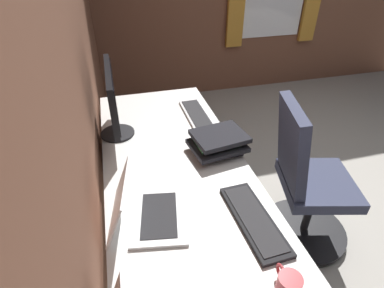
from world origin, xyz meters
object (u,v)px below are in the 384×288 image
Objects in this scene: monitor_primary at (113,99)px; office_chair at (305,184)px; keyboard_spare at (254,219)px; coffee_mug at (288,285)px; laptop_leftmost at (144,209)px; book_stack_near at (218,142)px; keyboard_main at (197,114)px; drawer_pedestal at (162,178)px.

monitor_primary reaches higher than office_chair.
coffee_mug is (-0.32, 0.03, 0.03)m from keyboard_spare.
laptop_leftmost is 0.46m from keyboard_spare.
coffee_mug is (-0.84, 0.05, -0.01)m from book_stack_near.
keyboard_main is at bearing 0.82° from book_stack_near.
office_chair is at bearing -54.59° from keyboard_spare.
monitor_primary is 1.66× the size of book_stack_near.
drawer_pedestal is 0.50m from keyboard_main.
book_stack_near reaches higher than keyboard_main.
coffee_mug is 0.98m from office_chair.
keyboard_spare is 1.30× the size of book_stack_near.
keyboard_spare is at bearing 125.41° from office_chair.
coffee_mug is at bearing 175.15° from keyboard_spare.
drawer_pedestal is 1.23m from coffee_mug.
keyboard_spare is at bearing 177.86° from book_stack_near.
office_chair is at bearing -112.42° from monitor_primary.
book_stack_near is 2.72× the size of coffee_mug.
office_chair reaches higher than drawer_pedestal.
coffee_mug is at bearing 178.16° from keyboard_main.
office_chair is (0.40, -0.56, -0.28)m from keyboard_spare.
book_stack_near reaches higher than coffee_mug.
drawer_pedestal is 2.12× the size of book_stack_near.
monitor_primary is 0.56× the size of office_chair.
keyboard_spare is at bearing -107.00° from laptop_leftmost.
keyboard_spare is (-0.84, -0.51, -0.23)m from monitor_primary.
office_chair is at bearing -134.37° from keyboard_main.
keyboard_main is 1.25m from coffee_mug.
book_stack_near is at bearing -2.14° from keyboard_spare.
keyboard_main is 1.29× the size of book_stack_near.
laptop_leftmost is at bearing 150.40° from keyboard_main.
coffee_mug is (-0.45, -0.41, -0.01)m from laptop_leftmost.
monitor_primary is at bearing 67.58° from office_chair.
office_chair is (-0.44, -1.07, -0.51)m from monitor_primary.
laptop_leftmost is 0.92m from keyboard_main.
drawer_pedestal is at bearing -96.16° from monitor_primary.
keyboard_spare reaches higher than drawer_pedestal.
office_chair is at bearing -39.48° from coffee_mug.
book_stack_near is at bearing -121.18° from monitor_primary.
office_chair reaches higher than coffee_mug.
laptop_leftmost is at bearing 73.00° from keyboard_spare.
book_stack_near is at bearing -136.03° from drawer_pedestal.
laptop_leftmost is (-0.68, 0.18, 0.43)m from drawer_pedestal.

